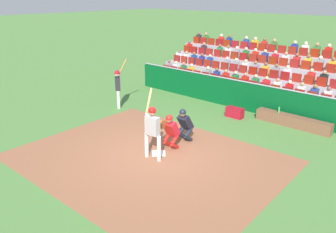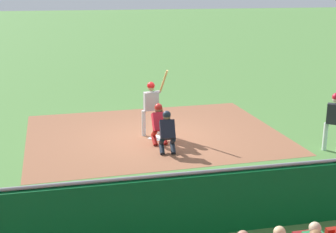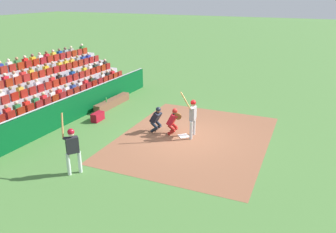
# 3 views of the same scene
# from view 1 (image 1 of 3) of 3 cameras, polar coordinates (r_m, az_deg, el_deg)

# --- Properties ---
(ground_plane) EXTENTS (160.00, 160.00, 0.00)m
(ground_plane) POSITION_cam_1_polar(r_m,az_deg,el_deg) (11.33, -1.57, -6.26)
(ground_plane) COLOR #4C7B3A
(infield_dirt_patch) EXTENTS (8.30, 6.62, 0.01)m
(infield_dirt_patch) POSITION_cam_1_polar(r_m,az_deg,el_deg) (11.02, -3.38, -7.08)
(infield_dirt_patch) COLOR brown
(infield_dirt_patch) RESTS_ON ground_plane
(home_plate_marker) EXTENTS (0.62, 0.62, 0.02)m
(home_plate_marker) POSITION_cam_1_polar(r_m,az_deg,el_deg) (11.33, -1.57, -6.19)
(home_plate_marker) COLOR white
(home_plate_marker) RESTS_ON infield_dirt_patch
(batter_at_plate) EXTENTS (0.80, 0.59, 2.19)m
(batter_at_plate) POSITION_cam_1_polar(r_m,az_deg,el_deg) (10.59, -2.66, -1.75)
(batter_at_plate) COLOR silver
(batter_at_plate) RESTS_ON ground_plane
(catcher_crouching) EXTENTS (0.48, 0.73, 1.28)m
(catcher_crouching) POSITION_cam_1_polar(r_m,az_deg,el_deg) (11.38, 0.35, -2.20)
(catcher_crouching) COLOR #AC1C17
(catcher_crouching) RESTS_ON ground_plane
(home_plate_umpire) EXTENTS (0.49, 0.53, 1.26)m
(home_plate_umpire) POSITION_cam_1_polar(r_m,az_deg,el_deg) (12.01, 2.80, -1.14)
(home_plate_umpire) COLOR #1A212D
(home_plate_umpire) RESTS_ON ground_plane
(dugout_wall) EXTENTS (13.28, 0.24, 1.32)m
(dugout_wall) POSITION_cam_1_polar(r_m,az_deg,el_deg) (15.62, 13.64, 3.16)
(dugout_wall) COLOR #054A1E
(dugout_wall) RESTS_ON ground_plane
(dugout_bench) EXTENTS (3.00, 0.40, 0.44)m
(dugout_bench) POSITION_cam_1_polar(r_m,az_deg,el_deg) (14.39, 20.22, -0.74)
(dugout_bench) COLOR brown
(dugout_bench) RESTS_ON ground_plane
(water_bottle_on_bench) EXTENTS (0.07, 0.07, 0.25)m
(water_bottle_on_bench) POSITION_cam_1_polar(r_m,az_deg,el_deg) (14.47, 18.17, 1.07)
(water_bottle_on_bench) COLOR green
(water_bottle_on_bench) RESTS_ON dugout_bench
(equipment_duffel_bag) EXTENTS (0.75, 0.38, 0.43)m
(equipment_duffel_bag) POSITION_cam_1_polar(r_m,az_deg,el_deg) (14.78, 11.15, 0.67)
(equipment_duffel_bag) COLOR maroon
(equipment_duffel_bag) RESTS_ON ground_plane
(on_deck_batter) EXTENTS (0.50, 0.71, 2.23)m
(on_deck_batter) POSITION_cam_1_polar(r_m,az_deg,el_deg) (15.73, -8.43, 5.34)
(on_deck_batter) COLOR silver
(on_deck_batter) RESTS_ON ground_plane
(bleacher_stand) EXTENTS (14.81, 3.91, 2.63)m
(bleacher_stand) POSITION_cam_1_polar(r_m,az_deg,el_deg) (19.00, 19.46, 5.98)
(bleacher_stand) COLOR #9D999F
(bleacher_stand) RESTS_ON ground_plane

